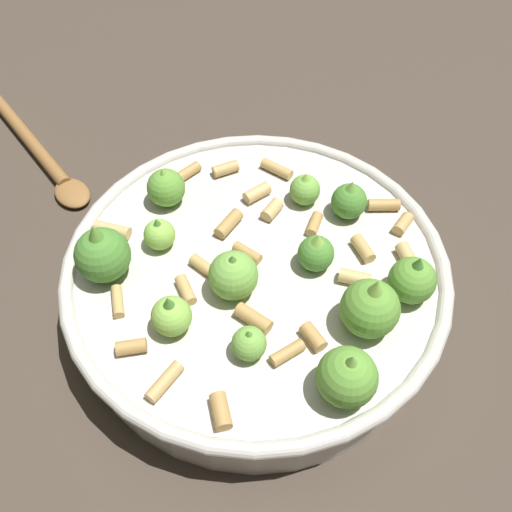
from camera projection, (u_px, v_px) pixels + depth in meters
The scene contains 3 objects.
ground_plane at pixel (256, 299), 0.53m from camera, with size 2.40×2.40×0.00m, color #42382D.
cooking_pan at pixel (257, 277), 0.49m from camera, with size 0.35×0.35×0.12m.
wooden_spoon at pixel (41, 154), 0.65m from camera, with size 0.05×0.24×0.02m.
Camera 1 is at (0.20, 0.21, 0.44)m, focal length 37.75 mm.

